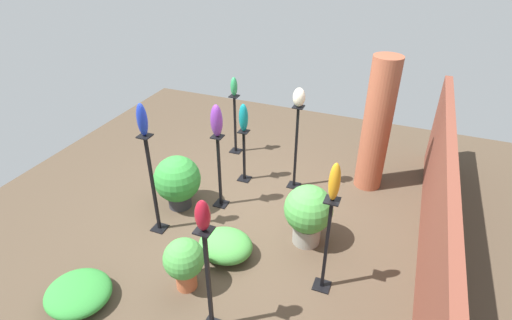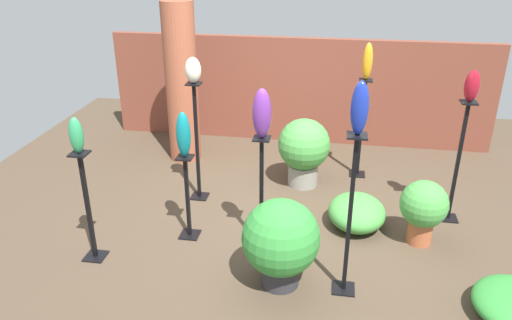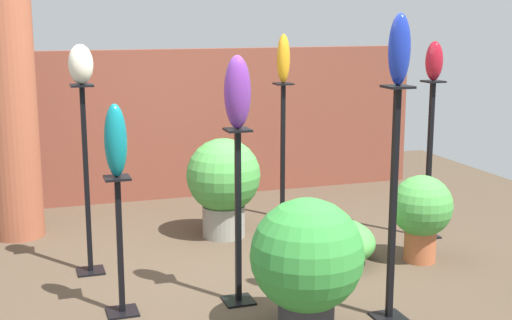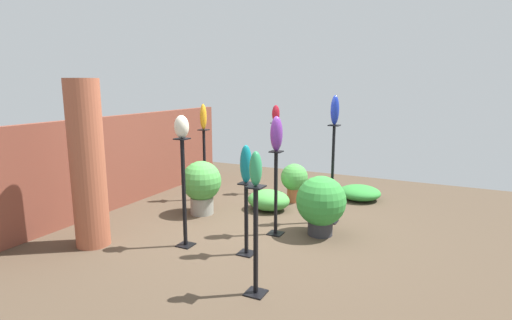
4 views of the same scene
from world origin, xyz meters
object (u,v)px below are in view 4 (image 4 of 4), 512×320
object	(u,v)px
pedestal_cobalt	(332,178)
pedestal_ivory	(184,197)
art_vase_amber	(203,117)
art_vase_jade	(256,169)
pedestal_jade	(256,246)
brick_pillar	(88,165)
art_vase_teal	(246,164)
art_vase_cobalt	(335,110)
pedestal_teal	(246,222)
potted_plant_walkway_edge	(294,179)
pedestal_violet	(276,197)
potted_plant_back_center	(321,203)
art_vase_ivory	(182,127)
art_vase_violet	(276,134)
art_vase_ruby	(276,114)
potted_plant_near_pillar	(201,184)
pedestal_amber	(205,168)
pedestal_ruby	(275,161)

from	to	relation	value
pedestal_cobalt	pedestal_ivory	bearing A→B (deg)	139.90
art_vase_amber	art_vase_jade	distance (m)	3.46
pedestal_jade	art_vase_jade	bearing A→B (deg)	0.00
pedestal_jade	pedestal_cobalt	distance (m)	2.42
brick_pillar	pedestal_ivory	bearing A→B (deg)	-65.66
art_vase_teal	art_vase_cobalt	world-z (taller)	art_vase_cobalt
pedestal_teal	potted_plant_walkway_edge	size ratio (longest dim) A/B	1.32
pedestal_violet	potted_plant_back_center	distance (m)	0.63
art_vase_ivory	art_vase_violet	xyz separation A→B (m)	(0.89, -0.89, -0.14)
art_vase_ruby	brick_pillar	bearing A→B (deg)	161.36
brick_pillar	pedestal_teal	bearing A→B (deg)	-72.22
art_vase_jade	potted_plant_near_pillar	xyz separation A→B (m)	(1.88, 1.90, -0.79)
pedestal_cobalt	art_vase_jade	bearing A→B (deg)	177.72
pedestal_amber	potted_plant_walkway_edge	distance (m)	1.62
art_vase_ruby	potted_plant_back_center	world-z (taller)	art_vase_ruby
pedestal_teal	pedestal_violet	bearing A→B (deg)	-4.41
pedestal_ivory	art_vase_ivory	distance (m)	0.90
pedestal_jade	pedestal_ivory	bearing A→B (deg)	63.21
brick_pillar	art_vase_jade	world-z (taller)	brick_pillar
pedestal_ruby	art_vase_ruby	bearing A→B (deg)	-165.96
pedestal_amber	pedestal_jade	world-z (taller)	pedestal_amber
pedestal_cobalt	art_vase_cobalt	size ratio (longest dim) A/B	3.48
pedestal_ruby	art_vase_teal	distance (m)	2.91
brick_pillar	art_vase_violet	size ratio (longest dim) A/B	4.56
pedestal_ruby	pedestal_teal	xyz separation A→B (m)	(-2.75, -0.80, -0.22)
pedestal_ivory	pedestal_jade	size ratio (longest dim) A/B	1.26
pedestal_amber	pedestal_jade	bearing A→B (deg)	-138.34
art_vase_jade	pedestal_ruby	bearing A→B (deg)	20.50
pedestal_amber	pedestal_violet	xyz separation A→B (m)	(-1.00, -1.83, -0.05)
pedestal_ivory	art_vase_ruby	world-z (taller)	art_vase_ruby
brick_pillar	potted_plant_near_pillar	size ratio (longest dim) A/B	2.48
art_vase_amber	potted_plant_walkway_edge	bearing A→B (deg)	-68.34
pedestal_cobalt	brick_pillar	bearing A→B (deg)	131.01
pedestal_amber	art_vase_cobalt	bearing A→B (deg)	-93.92
pedestal_cobalt	pedestal_teal	bearing A→B (deg)	158.84
art_vase_ivory	art_vase_cobalt	size ratio (longest dim) A/B	0.66
pedestal_cobalt	art_vase_teal	size ratio (longest dim) A/B	3.23
art_vase_ivory	art_vase_teal	bearing A→B (deg)	-81.71
art_vase_amber	art_vase_cobalt	distance (m)	2.40
art_vase_cobalt	potted_plant_near_pillar	xyz separation A→B (m)	(-0.53, 2.00, -1.21)
pedestal_amber	art_vase_ivory	xyz separation A→B (m)	(-1.89, -0.93, 0.97)
pedestal_ivory	potted_plant_near_pillar	distance (m)	1.32
art_vase_violet	art_vase_cobalt	bearing A→B (deg)	-34.00
pedestal_amber	potted_plant_back_center	bearing A→B (deg)	-107.13
pedestal_jade	potted_plant_back_center	xyz separation A→B (m)	(1.84, -0.10, -0.05)
pedestal_ruby	pedestal_amber	distance (m)	1.37
art_vase_ruby	art_vase_violet	xyz separation A→B (m)	(-1.98, -0.86, -0.11)
pedestal_ruby	art_vase_cobalt	xyz separation A→B (m)	(-1.14, -1.43, 1.08)
potted_plant_back_center	art_vase_cobalt	bearing A→B (deg)	0.61
pedestal_ruby	potted_plant_walkway_edge	size ratio (longest dim) A/B	1.98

